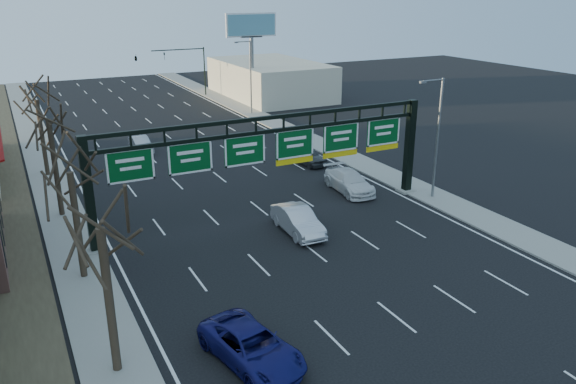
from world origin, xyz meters
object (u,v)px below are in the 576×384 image
car_silver_sedan (298,221)px  car_white_wagon (349,181)px  car_blue_suv (252,346)px  sign_gantry (272,153)px

car_silver_sedan → car_white_wagon: bearing=37.5°
car_silver_sedan → car_white_wagon: (7.30, 5.14, -0.03)m
car_blue_suv → car_silver_sedan: bearing=42.0°
car_blue_suv → car_white_wagon: size_ratio=0.98×
car_silver_sedan → car_white_wagon: car_silver_sedan is taller
car_blue_suv → car_white_wagon: car_white_wagon is taller
car_white_wagon → car_blue_suv: bearing=-128.9°
sign_gantry → car_silver_sedan: sign_gantry is taller
sign_gantry → car_silver_sedan: size_ratio=4.87×
sign_gantry → car_white_wagon: size_ratio=4.44×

